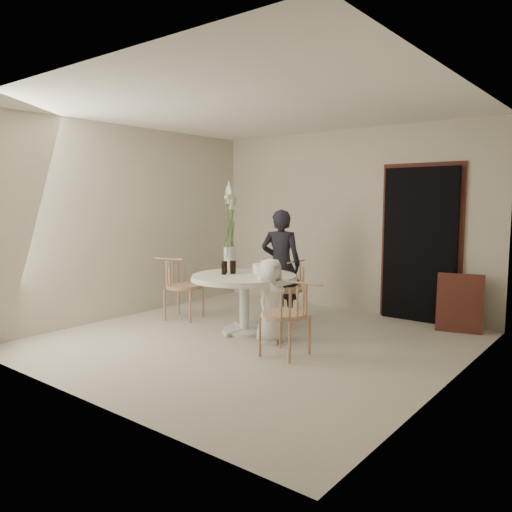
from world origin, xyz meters
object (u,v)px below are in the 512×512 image
Objects in this scene: chair_right at (294,308)px; girl at (281,264)px; chair_far at (292,282)px; flower_vase at (230,235)px; chair_left at (176,279)px; boy at (271,301)px; table at (244,284)px; birthday_cake at (262,269)px.

girl reaches higher than chair_right.
girl is at bearing -171.17° from chair_far.
girl is 0.86m from flower_vase.
girl is (-1.15, 1.38, 0.23)m from chair_right.
chair_right is at bearing -119.66° from chair_left.
chair_left is 1.02m from flower_vase.
chair_right reaches higher than chair_far.
girl reaches higher than chair_far.
girl is at bearing 20.72° from boy.
girl reaches higher than chair_left.
flower_vase is (-1.55, 0.75, 0.66)m from chair_right.
girl is 1.26m from boy.
table is at bearing 71.12° from girl.
chair_far reaches higher than table.
girl is 0.68m from birthday_cake.
boy reaches higher than chair_far.
girl is (-0.16, -0.03, 0.24)m from chair_far.
chair_far is at bearing 49.44° from flower_vase.
chair_far is at bearing 13.15° from boy.
birthday_cake is at bearing -97.16° from chair_left.
chair_far is (0.08, 0.93, -0.09)m from table.
birthday_cake is at bearing -89.75° from chair_far.
chair_far is 0.68× the size of flower_vase.
table is at bearing -96.51° from chair_far.
chair_left reaches higher than chair_right.
chair_far is at bearing -72.37° from chair_left.
boy is at bearing -17.12° from table.
chair_left is at bearing 76.23° from boy.
birthday_cake is at bearing 37.50° from boy.
flower_vase is (-0.40, -0.63, 0.43)m from girl.
chair_left is at bearing -168.63° from birthday_cake.
chair_far is 0.83× the size of boy.
chair_far is at bearing -145.43° from chair_right.
boy is at bearing 96.07° from girl.
boy is at bearing -120.57° from chair_right.
table is 0.57m from boy.
flower_vase reaches higher than birthday_cake.
birthday_cake reaches higher than chair_right.
table is 5.29× the size of birthday_cake.
chair_far is 3.26× the size of birthday_cake.
chair_right is 0.96× the size of chair_left.
birthday_cake is at bearing -3.01° from flower_vase.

